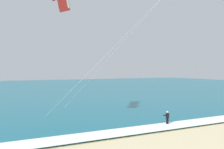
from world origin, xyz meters
name	(u,v)px	position (x,y,z in m)	size (l,w,h in m)	color
sea	(55,88)	(0.00, 74.59, 0.10)	(200.00, 120.00, 0.20)	#146075
surf_foam	(173,125)	(0.00, 15.59, 0.22)	(200.00, 2.67, 0.04)	white
surfboard	(167,126)	(-0.21, 16.29, 0.03)	(0.62, 1.44, 0.09)	yellow
kitesurfer	(167,118)	(-0.21, 16.31, 0.94)	(0.56, 0.56, 1.69)	black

